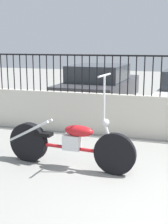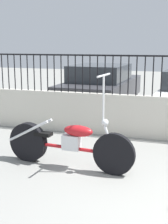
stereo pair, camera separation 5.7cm
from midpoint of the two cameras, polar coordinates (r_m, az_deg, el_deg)
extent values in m
cylinder|color=black|center=(7.77, -14.52, 7.21)|extent=(0.02, 0.02, 0.84)
cylinder|color=black|center=(7.68, -13.45, 7.21)|extent=(0.02, 0.02, 0.84)
cylinder|color=black|center=(7.59, -12.35, 7.21)|extent=(0.02, 0.02, 0.84)
cylinder|color=black|center=(7.51, -11.22, 7.20)|extent=(0.02, 0.02, 0.84)
cylinder|color=black|center=(7.43, -10.08, 7.20)|extent=(0.02, 0.02, 0.84)
cylinder|color=black|center=(7.35, -8.90, 7.19)|extent=(0.02, 0.02, 0.84)
cylinder|color=black|center=(7.27, -7.70, 7.17)|extent=(0.02, 0.02, 0.84)
cylinder|color=black|center=(7.20, -6.48, 7.15)|extent=(0.02, 0.02, 0.84)
cylinder|color=black|center=(7.13, -5.23, 7.13)|extent=(0.02, 0.02, 0.84)
cylinder|color=black|center=(7.07, -3.96, 7.10)|extent=(0.02, 0.02, 0.84)
cylinder|color=black|center=(7.01, -2.67, 7.08)|extent=(0.02, 0.02, 0.84)
cylinder|color=black|center=(6.95, -1.36, 7.04)|extent=(0.02, 0.02, 0.84)
cylinder|color=black|center=(6.90, -0.02, 7.00)|extent=(0.02, 0.02, 0.84)
cylinder|color=black|center=(6.84, 1.33, 6.96)|extent=(0.02, 0.02, 0.84)
cylinder|color=black|center=(6.80, 2.71, 6.91)|extent=(0.02, 0.02, 0.84)
cylinder|color=black|center=(6.76, 4.10, 6.86)|extent=(0.02, 0.02, 0.84)
cylinder|color=black|center=(6.72, 5.51, 6.81)|extent=(0.02, 0.02, 0.84)
cylinder|color=black|center=(6.68, 6.94, 6.74)|extent=(0.02, 0.02, 0.84)
cylinder|color=black|center=(6.65, 8.37, 6.68)|extent=(0.02, 0.02, 0.84)
cylinder|color=black|center=(6.63, 9.82, 6.61)|extent=(0.02, 0.02, 0.84)
cylinder|color=black|center=(6.60, 11.28, 6.53)|extent=(0.02, 0.02, 0.84)
cylinder|color=black|center=(6.59, 12.75, 6.45)|extent=(0.02, 0.02, 0.84)
cylinder|color=black|center=(6.57, 14.23, 6.37)|extent=(0.02, 0.02, 0.84)
cylinder|color=black|center=(4.79, 5.83, -7.67)|extent=(0.66, 0.14, 0.66)
cylinder|color=black|center=(5.41, -9.83, -5.43)|extent=(0.68, 0.19, 0.67)
cylinder|color=#AD191E|center=(5.05, -2.49, -6.54)|extent=(1.40, 0.18, 0.06)
cube|color=silver|center=(5.00, -1.98, -5.53)|extent=(0.28, 0.18, 0.24)
ellipsoid|color=#AD191E|center=(4.90, -0.73, -3.48)|extent=(0.50, 0.24, 0.18)
cube|color=black|center=(5.21, -7.11, -3.98)|extent=(0.29, 0.18, 0.06)
cylinder|color=silver|center=(4.74, 4.85, -4.69)|extent=(0.22, 0.06, 0.51)
sphere|color=silver|center=(4.70, 4.21, -1.93)|extent=(0.11, 0.11, 0.11)
cylinder|color=silver|center=(4.63, 3.93, 2.47)|extent=(0.03, 0.03, 0.69)
cylinder|color=silver|center=(4.58, 3.99, 6.70)|extent=(0.07, 0.52, 0.03)
cylinder|color=silver|center=(5.27, -9.87, -3.43)|extent=(0.76, 0.11, 0.43)
cylinder|color=silver|center=(5.38, -9.06, -3.07)|extent=(0.76, 0.11, 0.43)
cylinder|color=black|center=(11.32, 1.38, 3.97)|extent=(0.13, 0.64, 0.64)
cylinder|color=black|center=(10.92, 9.38, 3.50)|extent=(0.13, 0.64, 0.64)
cylinder|color=black|center=(8.98, -3.81, 1.76)|extent=(0.13, 0.64, 0.64)
cylinder|color=black|center=(8.47, 6.15, 1.07)|extent=(0.13, 0.64, 0.64)
cube|color=#38383D|center=(9.85, 3.44, 4.05)|extent=(1.85, 4.15, 0.62)
cube|color=#2D3338|center=(9.59, 3.13, 7.17)|extent=(1.60, 2.02, 0.49)
cylinder|color=black|center=(8.10, 13.57, 0.28)|extent=(0.16, 0.65, 0.64)
camera|label=1|loc=(0.03, -89.72, 0.06)|focal=50.00mm
camera|label=2|loc=(0.03, 90.28, -0.06)|focal=50.00mm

